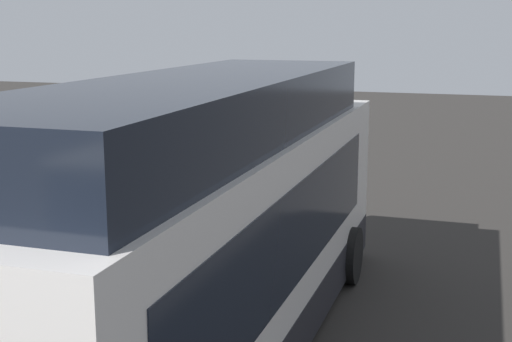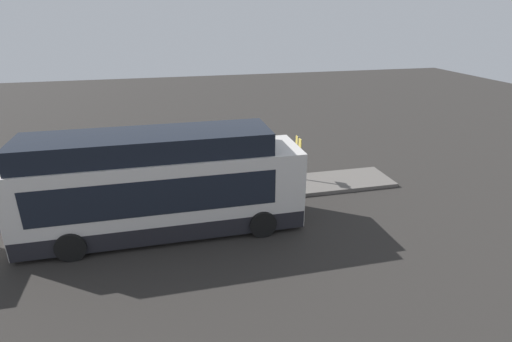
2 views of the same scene
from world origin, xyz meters
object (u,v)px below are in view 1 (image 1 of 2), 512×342
Objects in this scene: bus_lead at (211,236)px; trash_bin at (56,315)px; passenger_waiting at (54,254)px; suitcase at (186,243)px; passenger_with_bags at (84,218)px; sign_post at (181,155)px; passenger_boarding at (154,218)px.

bus_lead is 16.50× the size of trash_bin.
suitcase is (3.11, -0.88, -0.67)m from passenger_waiting.
sign_post is (4.27, -0.10, 0.46)m from passenger_with_bags.
bus_lead is at bearing -87.04° from passenger_boarding.
sign_post is at bearing 27.04° from bus_lead.
suitcase is 3.70m from sign_post.
bus_lead reaches higher than passenger_waiting.
bus_lead reaches higher than sign_post.
bus_lead is 7.53m from sign_post.
passenger_with_bags is at bearing -90.88° from passenger_waiting.
trash_bin is at bearing -45.05° from passenger_with_bags.
bus_lead is 4.81× the size of sign_post.
passenger_with_bags is 1.98× the size of suitcase.
passenger_boarding is 0.95× the size of passenger_with_bags.
suitcase is (3.50, 1.93, -1.33)m from bus_lead.
trash_bin is at bearing -124.69° from passenger_boarding.
sign_post reaches higher than passenger_with_bags.
bus_lead is 11.78× the size of suitcase.
passenger_waiting is 0.83× the size of sign_post.
trash_bin is (-2.75, -1.16, -0.65)m from passenger_with_bags.
sign_post reaches higher than trash_bin.
sign_post reaches higher than suitcase.
trash_bin is at bearing 102.64° from passenger_waiting.
passenger_boarding is at bearing -164.01° from sign_post.
passenger_boarding is at bearing 0.30° from trash_bin.
passenger_boarding is 1.30m from passenger_with_bags.
trash_bin is (-7.02, -1.07, -1.11)m from sign_post.
bus_lead is at bearing -151.19° from suitcase.
sign_post is at bearing -104.48° from passenger_waiting.
bus_lead is 6.28× the size of passenger_boarding.
suitcase is 1.40× the size of trash_bin.
passenger_waiting is 2.84× the size of trash_bin.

